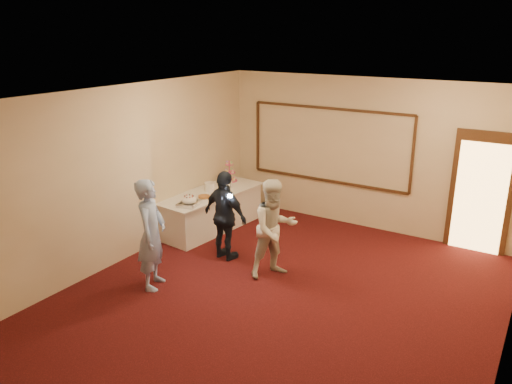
{
  "coord_description": "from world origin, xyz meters",
  "views": [
    {
      "loc": [
        3.17,
        -5.77,
        3.84
      ],
      "look_at": [
        -1.17,
        1.25,
        1.15
      ],
      "focal_mm": 35.0,
      "sensor_mm": 36.0,
      "label": 1
    }
  ],
  "objects_px": {
    "buffet_table": "(211,210)",
    "tart": "(204,197)",
    "guest": "(225,216)",
    "cupcake_stand": "(229,173)",
    "plate_stack_b": "(228,185)",
    "woman": "(274,229)",
    "man": "(152,234)",
    "pavlova_tray": "(189,201)",
    "plate_stack_a": "(210,187)"
  },
  "relations": [
    {
      "from": "buffet_table",
      "to": "tart",
      "type": "distance_m",
      "value": 0.56
    },
    {
      "from": "tart",
      "to": "guest",
      "type": "relative_size",
      "value": 0.16
    },
    {
      "from": "cupcake_stand",
      "to": "plate_stack_b",
      "type": "height_order",
      "value": "cupcake_stand"
    },
    {
      "from": "woman",
      "to": "guest",
      "type": "height_order",
      "value": "woman"
    },
    {
      "from": "tart",
      "to": "man",
      "type": "height_order",
      "value": "man"
    },
    {
      "from": "woman",
      "to": "guest",
      "type": "bearing_deg",
      "value": 117.19
    },
    {
      "from": "pavlova_tray",
      "to": "woman",
      "type": "xyz_separation_m",
      "value": [
        1.95,
        -0.26,
        -0.03
      ]
    },
    {
      "from": "tart",
      "to": "buffet_table",
      "type": "bearing_deg",
      "value": 108.17
    },
    {
      "from": "man",
      "to": "guest",
      "type": "relative_size",
      "value": 1.1
    },
    {
      "from": "plate_stack_b",
      "to": "man",
      "type": "bearing_deg",
      "value": -79.31
    },
    {
      "from": "man",
      "to": "guest",
      "type": "bearing_deg",
      "value": -39.27
    },
    {
      "from": "plate_stack_a",
      "to": "woman",
      "type": "height_order",
      "value": "woman"
    },
    {
      "from": "man",
      "to": "woman",
      "type": "distance_m",
      "value": 1.93
    },
    {
      "from": "woman",
      "to": "tart",
      "type": "bearing_deg",
      "value": 102.73
    },
    {
      "from": "buffet_table",
      "to": "pavlova_tray",
      "type": "height_order",
      "value": "pavlova_tray"
    },
    {
      "from": "pavlova_tray",
      "to": "tart",
      "type": "distance_m",
      "value": 0.46
    },
    {
      "from": "buffet_table",
      "to": "tart",
      "type": "height_order",
      "value": "tart"
    },
    {
      "from": "cupcake_stand",
      "to": "plate_stack_b",
      "type": "bearing_deg",
      "value": -58.33
    },
    {
      "from": "cupcake_stand",
      "to": "plate_stack_a",
      "type": "xyz_separation_m",
      "value": [
        0.06,
        -0.78,
        -0.09
      ]
    },
    {
      "from": "buffet_table",
      "to": "plate_stack_b",
      "type": "bearing_deg",
      "value": 72.14
    },
    {
      "from": "tart",
      "to": "plate_stack_b",
      "type": "bearing_deg",
      "value": 88.93
    },
    {
      "from": "pavlova_tray",
      "to": "man",
      "type": "bearing_deg",
      "value": -71.06
    },
    {
      "from": "cupcake_stand",
      "to": "woman",
      "type": "bearing_deg",
      "value": -41.12
    },
    {
      "from": "tart",
      "to": "man",
      "type": "bearing_deg",
      "value": -74.9
    },
    {
      "from": "tart",
      "to": "cupcake_stand",
      "type": "bearing_deg",
      "value": 101.41
    },
    {
      "from": "guest",
      "to": "buffet_table",
      "type": "bearing_deg",
      "value": -33.83
    },
    {
      "from": "pavlova_tray",
      "to": "cupcake_stand",
      "type": "relative_size",
      "value": 1.02
    },
    {
      "from": "buffet_table",
      "to": "plate_stack_a",
      "type": "xyz_separation_m",
      "value": [
        -0.06,
        0.06,
        0.47
      ]
    },
    {
      "from": "buffet_table",
      "to": "plate_stack_a",
      "type": "distance_m",
      "value": 0.48
    },
    {
      "from": "cupcake_stand",
      "to": "man",
      "type": "bearing_deg",
      "value": -76.27
    },
    {
      "from": "guest",
      "to": "pavlova_tray",
      "type": "bearing_deg",
      "value": -0.47
    },
    {
      "from": "cupcake_stand",
      "to": "man",
      "type": "xyz_separation_m",
      "value": [
        0.79,
        -3.23,
        -0.07
      ]
    },
    {
      "from": "cupcake_stand",
      "to": "plate_stack_a",
      "type": "bearing_deg",
      "value": -85.66
    },
    {
      "from": "buffet_table",
      "to": "woman",
      "type": "height_order",
      "value": "woman"
    },
    {
      "from": "pavlova_tray",
      "to": "man",
      "type": "xyz_separation_m",
      "value": [
        0.54,
        -1.57,
        0.03
      ]
    },
    {
      "from": "buffet_table",
      "to": "plate_stack_b",
      "type": "relative_size",
      "value": 14.32
    },
    {
      "from": "tart",
      "to": "man",
      "type": "relative_size",
      "value": 0.15
    },
    {
      "from": "buffet_table",
      "to": "man",
      "type": "xyz_separation_m",
      "value": [
        0.67,
        -2.39,
        0.49
      ]
    },
    {
      "from": "plate_stack_b",
      "to": "buffet_table",
      "type": "bearing_deg",
      "value": -107.86
    },
    {
      "from": "plate_stack_b",
      "to": "woman",
      "type": "bearing_deg",
      "value": -37.71
    },
    {
      "from": "cupcake_stand",
      "to": "guest",
      "type": "distance_m",
      "value": 2.17
    },
    {
      "from": "buffet_table",
      "to": "man",
      "type": "height_order",
      "value": "man"
    },
    {
      "from": "plate_stack_b",
      "to": "pavlova_tray",
      "type": "bearing_deg",
      "value": -90.32
    },
    {
      "from": "cupcake_stand",
      "to": "woman",
      "type": "xyz_separation_m",
      "value": [
        2.2,
        -1.92,
        -0.13
      ]
    },
    {
      "from": "plate_stack_a",
      "to": "guest",
      "type": "relative_size",
      "value": 0.13
    },
    {
      "from": "pavlova_tray",
      "to": "tart",
      "type": "relative_size",
      "value": 1.94
    },
    {
      "from": "pavlova_tray",
      "to": "plate_stack_a",
      "type": "distance_m",
      "value": 0.9
    },
    {
      "from": "pavlova_tray",
      "to": "tart",
      "type": "height_order",
      "value": "pavlova_tray"
    },
    {
      "from": "tart",
      "to": "plate_stack_a",
      "type": "bearing_deg",
      "value": 113.41
    },
    {
      "from": "buffet_table",
      "to": "cupcake_stand",
      "type": "height_order",
      "value": "cupcake_stand"
    }
  ]
}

